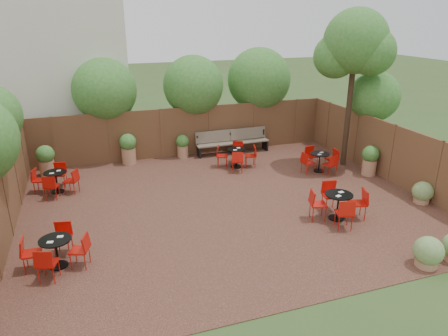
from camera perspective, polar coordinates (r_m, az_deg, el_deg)
name	(u,v)px	position (r m, az deg, el deg)	size (l,w,h in m)	color
ground	(227,204)	(12.73, 0.40, -5.01)	(80.00, 80.00, 0.00)	#354F23
courtyard_paving	(227,204)	(12.72, 0.40, -4.97)	(12.00, 10.00, 0.02)	#381E17
fence_back	(186,132)	(16.89, -5.23, 5.03)	(12.00, 0.08, 2.00)	#4F301D
fence_left	(5,202)	(11.93, -28.00, -4.12)	(0.08, 10.00, 2.00)	#4F301D
fence_right	(392,153)	(15.29, 22.16, 1.90)	(0.08, 10.00, 2.00)	#4F301D
neighbour_building	(60,52)	(18.91, -21.70, 14.62)	(5.00, 4.00, 8.00)	beige
overhang_foliage	(159,99)	(14.77, -9.00, 9.44)	(15.32, 10.74, 2.72)	#326B22
courtyard_tree	(355,47)	(15.70, 17.68, 15.64)	(2.52, 2.42, 5.71)	black
park_bench_left	(215,143)	(16.97, -1.27, 3.49)	(1.57, 0.50, 0.97)	brown
park_bench_right	(249,139)	(17.47, 3.49, 3.96)	(1.59, 0.55, 0.97)	brown
bistro_tables	(217,185)	(12.95, -0.99, -2.41)	(10.54, 6.46, 0.88)	black
planters	(171,153)	(15.48, -7.31, 2.03)	(11.57, 4.68, 1.18)	#A06E50
low_shrubs	(434,229)	(11.86, 26.98, -7.52)	(3.11, 3.43, 0.73)	#A06E50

